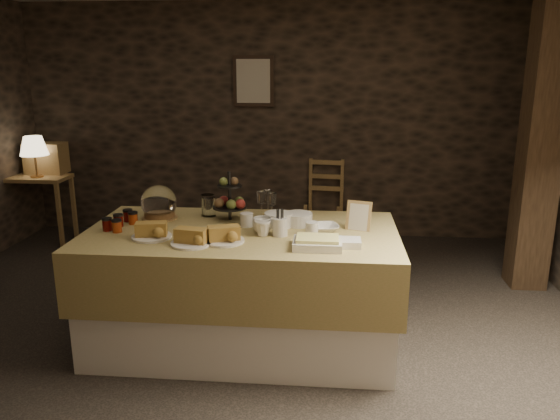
# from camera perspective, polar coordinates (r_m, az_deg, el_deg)

# --- Properties ---
(ground_plane) EXTENTS (5.50, 5.00, 0.01)m
(ground_plane) POSITION_cam_1_polar(r_m,az_deg,el_deg) (4.19, -5.14, -12.58)
(ground_plane) COLOR black
(ground_plane) RESTS_ON ground
(room_shell) EXTENTS (5.52, 5.02, 2.60)m
(room_shell) POSITION_cam_1_polar(r_m,az_deg,el_deg) (3.73, -5.71, 9.16)
(room_shell) COLOR black
(room_shell) RESTS_ON ground
(buffet_table) EXTENTS (2.12, 1.13, 0.84)m
(buffet_table) POSITION_cam_1_polar(r_m,az_deg,el_deg) (3.85, -3.95, -7.22)
(buffet_table) COLOR silver
(buffet_table) RESTS_ON ground_plane
(console_table) EXTENTS (0.70, 0.40, 0.75)m
(console_table) POSITION_cam_1_polar(r_m,az_deg,el_deg) (6.57, -24.08, 2.16)
(console_table) COLOR brown
(console_table) RESTS_ON ground_plane
(table_lamp) EXTENTS (0.30, 0.30, 0.44)m
(table_lamp) POSITION_cam_1_polar(r_m,az_deg,el_deg) (6.43, -24.35, 6.08)
(table_lamp) COLOR #B07C44
(table_lamp) RESTS_ON console_table
(wine_rack) EXTENTS (0.42, 0.26, 0.34)m
(wine_rack) POSITION_cam_1_polar(r_m,az_deg,el_deg) (6.65, -23.24, 5.01)
(wine_rack) COLOR brown
(wine_rack) RESTS_ON console_table
(chair) EXTENTS (0.46, 0.45, 0.70)m
(chair) POSITION_cam_1_polar(r_m,az_deg,el_deg) (6.19, 4.61, 0.59)
(chair) COLOR brown
(chair) RESTS_ON ground_plane
(timber_column) EXTENTS (0.30, 0.30, 2.60)m
(timber_column) POSITION_cam_1_polar(r_m,az_deg,el_deg) (5.16, 25.61, 6.47)
(timber_column) COLOR black
(timber_column) RESTS_ON ground_plane
(framed_picture) EXTENTS (0.45, 0.04, 0.55)m
(framed_picture) POSITION_cam_1_polar(r_m,az_deg,el_deg) (6.17, -2.79, 13.30)
(framed_picture) COLOR black
(framed_picture) RESTS_ON room_shell
(plate_stack_a) EXTENTS (0.19, 0.19, 0.10)m
(plate_stack_a) POSITION_cam_1_polar(r_m,az_deg,el_deg) (3.79, -0.21, -1.02)
(plate_stack_a) COLOR silver
(plate_stack_a) RESTS_ON buffet_table
(plate_stack_b) EXTENTS (0.20, 0.20, 0.08)m
(plate_stack_b) POSITION_cam_1_polar(r_m,az_deg,el_deg) (3.84, 1.91, -0.94)
(plate_stack_b) COLOR silver
(plate_stack_b) RESTS_ON buffet_table
(cutlery_holder) EXTENTS (0.10, 0.10, 0.12)m
(cutlery_holder) POSITION_cam_1_polar(r_m,az_deg,el_deg) (3.60, -0.01, -1.76)
(cutlery_holder) COLOR silver
(cutlery_holder) RESTS_ON buffet_table
(cup_a) EXTENTS (0.15, 0.15, 0.11)m
(cup_a) POSITION_cam_1_polar(r_m,az_deg,el_deg) (3.66, -1.85, -1.60)
(cup_a) COLOR silver
(cup_a) RESTS_ON buffet_table
(cup_b) EXTENTS (0.13, 0.13, 0.10)m
(cup_b) POSITION_cam_1_polar(r_m,az_deg,el_deg) (3.60, -1.83, -1.90)
(cup_b) COLOR silver
(cup_b) RESTS_ON buffet_table
(mug_c) EXTENTS (0.09, 0.09, 0.09)m
(mug_c) POSITION_cam_1_polar(r_m,az_deg,el_deg) (3.81, -3.49, -1.03)
(mug_c) COLOR silver
(mug_c) RESTS_ON buffet_table
(mug_d) EXTENTS (0.08, 0.08, 0.09)m
(mug_d) POSITION_cam_1_polar(r_m,az_deg,el_deg) (3.61, 3.35, -1.95)
(mug_d) COLOR silver
(mug_d) RESTS_ON buffet_table
(bowl) EXTENTS (0.23, 0.23, 0.05)m
(bowl) POSITION_cam_1_polar(r_m,az_deg,el_deg) (3.70, 4.66, -1.89)
(bowl) COLOR silver
(bowl) RESTS_ON buffet_table
(cake_dome) EXTENTS (0.26, 0.26, 0.26)m
(cake_dome) POSITION_cam_1_polar(r_m,az_deg,el_deg) (4.07, -12.53, 0.54)
(cake_dome) COLOR brown
(cake_dome) RESTS_ON buffet_table
(fruit_stand) EXTENTS (0.25, 0.25, 0.35)m
(fruit_stand) POSITION_cam_1_polar(r_m,az_deg,el_deg) (3.95, -5.22, 0.91)
(fruit_stand) COLOR black
(fruit_stand) RESTS_ON buffet_table
(bread_platter_left) EXTENTS (0.26, 0.26, 0.11)m
(bread_platter_left) POSITION_cam_1_polar(r_m,az_deg,el_deg) (3.65, -13.29, -2.25)
(bread_platter_left) COLOR silver
(bread_platter_left) RESTS_ON buffet_table
(bread_platter_center) EXTENTS (0.26, 0.26, 0.11)m
(bread_platter_center) POSITION_cam_1_polar(r_m,az_deg,el_deg) (3.47, -9.27, -2.95)
(bread_platter_center) COLOR silver
(bread_platter_center) RESTS_ON buffet_table
(bread_platter_right) EXTENTS (0.26, 0.26, 0.11)m
(bread_platter_right) POSITION_cam_1_polar(r_m,az_deg,el_deg) (3.49, -5.88, -2.71)
(bread_platter_right) COLOR silver
(bread_platter_right) RESTS_ON buffet_table
(jam_jars) EXTENTS (0.18, 0.32, 0.07)m
(jam_jars) POSITION_cam_1_polar(r_m,az_deg,el_deg) (3.95, -16.29, -1.17)
(jam_jars) COLOR #580A07
(jam_jars) RESTS_ON buffet_table
(tart_dish) EXTENTS (0.30, 0.22, 0.07)m
(tart_dish) POSITION_cam_1_polar(r_m,az_deg,el_deg) (3.38, 3.94, -3.42)
(tart_dish) COLOR silver
(tart_dish) RESTS_ON buffet_table
(square_dish) EXTENTS (0.14, 0.14, 0.04)m
(square_dish) POSITION_cam_1_polar(r_m,az_deg,el_deg) (3.43, 7.28, -3.41)
(square_dish) COLOR silver
(square_dish) RESTS_ON buffet_table
(menu_frame) EXTENTS (0.18, 0.12, 0.22)m
(menu_frame) POSITION_cam_1_polar(r_m,az_deg,el_deg) (3.75, 8.21, -0.73)
(menu_frame) COLOR brown
(menu_frame) RESTS_ON buffet_table
(storage_jar_a) EXTENTS (0.10, 0.10, 0.16)m
(storage_jar_a) POSITION_cam_1_polar(r_m,az_deg,el_deg) (4.10, -7.55, 0.50)
(storage_jar_a) COLOR white
(storage_jar_a) RESTS_ON buffet_table
(storage_jar_b) EXTENTS (0.09, 0.09, 0.14)m
(storage_jar_b) POSITION_cam_1_polar(r_m,az_deg,el_deg) (4.09, -7.38, 0.33)
(storage_jar_b) COLOR white
(storage_jar_b) RESTS_ON buffet_table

